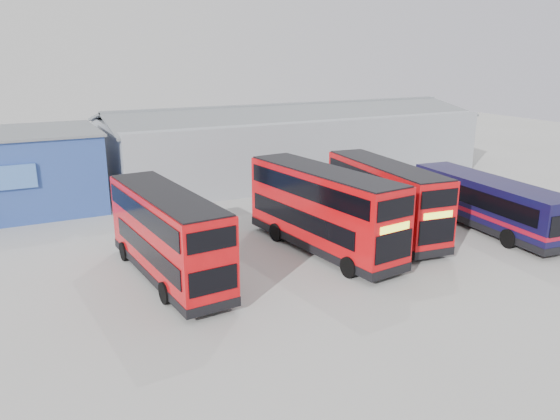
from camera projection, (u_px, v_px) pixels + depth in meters
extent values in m
plane|color=#959691|center=(338.00, 268.00, 26.05)|extent=(120.00, 120.00, 0.00)
cube|color=#9297A0|center=(290.00, 144.00, 45.96)|extent=(30.00, 12.00, 5.00)
cube|color=slate|center=(307.00, 114.00, 42.80)|extent=(30.50, 6.33, 1.29)
cube|color=slate|center=(275.00, 108.00, 47.59)|extent=(30.50, 6.33, 1.29)
cube|color=red|center=(168.00, 234.00, 24.28)|extent=(3.05, 9.64, 3.66)
cube|color=black|center=(170.00, 268.00, 24.74)|extent=(3.09, 9.68, 0.41)
cube|color=black|center=(195.00, 240.00, 24.68)|extent=(0.72, 8.02, 0.86)
cube|color=black|center=(146.00, 250.00, 23.52)|extent=(0.72, 8.02, 0.86)
cube|color=black|center=(190.00, 206.00, 24.55)|extent=(0.80, 8.92, 0.86)
cube|color=black|center=(141.00, 214.00, 23.39)|extent=(0.80, 8.92, 0.86)
cube|color=black|center=(135.00, 218.00, 28.31)|extent=(2.03, 0.22, 1.22)
cube|color=black|center=(133.00, 188.00, 27.86)|extent=(2.03, 0.22, 0.86)
cube|color=#CADA2D|center=(134.00, 203.00, 28.09)|extent=(1.62, 0.17, 0.32)
cube|color=black|center=(213.00, 281.00, 20.53)|extent=(1.98, 0.21, 0.99)
cube|color=black|center=(212.00, 240.00, 20.08)|extent=(1.98, 0.21, 0.81)
cube|color=black|center=(165.00, 193.00, 23.76)|extent=(2.90, 9.50, 0.09)
cylinder|color=black|center=(167.00, 243.00, 27.99)|extent=(0.37, 0.96, 0.94)
cylinder|color=black|center=(125.00, 251.00, 26.89)|extent=(0.37, 0.96, 0.94)
cylinder|color=black|center=(214.00, 282.00, 23.34)|extent=(0.37, 0.96, 0.94)
cylinder|color=black|center=(165.00, 293.00, 22.24)|extent=(0.37, 0.96, 0.94)
cube|color=red|center=(323.00, 208.00, 27.75)|extent=(3.56, 10.29, 3.89)
cube|color=black|center=(322.00, 241.00, 28.23)|extent=(3.60, 10.34, 0.43)
cube|color=black|center=(299.00, 219.00, 27.53)|extent=(1.04, 8.49, 0.91)
cube|color=black|center=(336.00, 211.00, 28.83)|extent=(1.04, 8.49, 0.91)
cube|color=black|center=(304.00, 189.00, 26.77)|extent=(1.16, 9.45, 0.91)
cube|color=black|center=(342.00, 183.00, 28.07)|extent=(1.16, 9.45, 0.91)
cube|color=black|center=(394.00, 247.00, 23.85)|extent=(2.15, 0.30, 1.30)
cube|color=black|center=(396.00, 209.00, 23.37)|extent=(2.15, 0.30, 0.91)
cube|color=#CADA2D|center=(395.00, 228.00, 23.60)|extent=(1.72, 0.24, 0.34)
cube|color=black|center=(269.00, 197.00, 31.95)|extent=(2.10, 0.29, 1.06)
cube|color=black|center=(269.00, 169.00, 31.47)|extent=(2.10, 0.29, 0.86)
cube|color=black|center=(324.00, 170.00, 27.20)|extent=(3.40, 10.13, 0.10)
cylinder|color=black|center=(349.00, 267.00, 24.82)|extent=(0.42, 1.03, 1.00)
cylinder|color=black|center=(386.00, 257.00, 26.05)|extent=(0.42, 1.03, 1.00)
cylinder|color=black|center=(277.00, 232.00, 29.66)|extent=(0.42, 1.03, 1.00)
cylinder|color=black|center=(311.00, 225.00, 30.89)|extent=(0.42, 1.03, 1.00)
cube|color=red|center=(384.00, 197.00, 30.32)|extent=(3.22, 9.72, 3.68)
cube|color=black|center=(383.00, 226.00, 30.78)|extent=(3.26, 9.76, 0.41)
cube|color=black|center=(363.00, 205.00, 30.36)|extent=(0.86, 8.04, 0.86)
cube|color=black|center=(398.00, 201.00, 31.16)|extent=(0.86, 8.04, 0.86)
cube|color=black|center=(367.00, 179.00, 29.61)|extent=(0.95, 8.95, 0.86)
cube|color=black|center=(403.00, 176.00, 30.41)|extent=(0.95, 8.95, 0.86)
cube|color=black|center=(437.00, 231.00, 26.17)|extent=(2.04, 0.25, 1.23)
cube|color=black|center=(440.00, 199.00, 25.72)|extent=(2.04, 0.25, 0.86)
cube|color=#CADA2D|center=(438.00, 215.00, 25.94)|extent=(1.63, 0.20, 0.32)
cube|color=black|center=(344.00, 187.00, 34.75)|extent=(1.99, 0.25, 1.00)
cube|color=black|center=(345.00, 162.00, 34.30)|extent=(1.99, 0.25, 0.82)
cube|color=black|center=(386.00, 164.00, 29.80)|extent=(3.07, 9.57, 0.09)
cylinder|color=black|center=(399.00, 247.00, 27.44)|extent=(0.38, 0.97, 0.94)
cylinder|color=black|center=(435.00, 242.00, 28.19)|extent=(0.38, 0.97, 0.94)
cylinder|color=black|center=(346.00, 217.00, 32.56)|extent=(0.38, 0.97, 0.94)
cylinder|color=black|center=(377.00, 213.00, 33.32)|extent=(0.38, 0.97, 0.94)
cube|color=black|center=(488.00, 202.00, 31.41)|extent=(3.38, 10.92, 2.59)
cube|color=black|center=(486.00, 220.00, 31.72)|extent=(3.42, 10.96, 0.39)
cube|color=maroon|center=(487.00, 209.00, 31.54)|extent=(3.41, 10.95, 0.24)
cube|color=black|center=(509.00, 194.00, 31.48)|extent=(0.84, 8.96, 0.93)
cube|color=black|center=(475.00, 198.00, 30.59)|extent=(0.84, 8.96, 0.93)
cube|color=black|center=(430.00, 179.00, 36.17)|extent=(2.19, 0.24, 1.27)
cylinder|color=black|center=(459.00, 202.00, 35.54)|extent=(0.40, 1.04, 1.02)
cylinder|color=black|center=(429.00, 206.00, 34.70)|extent=(0.40, 1.04, 1.02)
cylinder|color=black|center=(543.00, 233.00, 29.45)|extent=(0.40, 1.04, 1.02)
cylinder|color=black|center=(509.00, 239.00, 28.61)|extent=(0.40, 1.04, 1.02)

